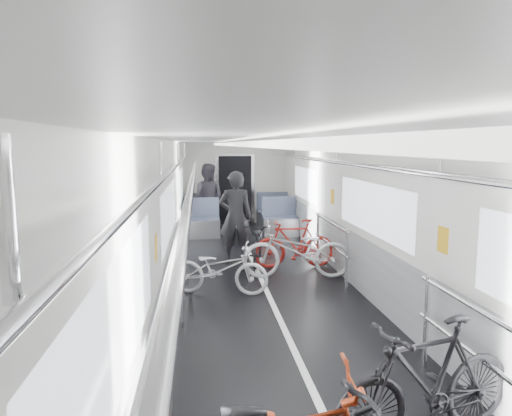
% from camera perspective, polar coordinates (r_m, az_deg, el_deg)
% --- Properties ---
extents(car_shell, '(3.02, 14.01, 2.41)m').
position_cam_1_polar(car_shell, '(8.32, 0.18, -0.41)').
color(car_shell, black).
rests_on(car_shell, ground).
extents(bike_left_far, '(1.63, 0.90, 0.81)m').
position_cam_1_polar(bike_left_far, '(7.22, -4.61, -7.57)').
color(bike_left_far, silver).
rests_on(bike_left_far, floor).
extents(bike_right_near, '(1.75, 0.85, 1.01)m').
position_cam_1_polar(bike_right_near, '(4.03, 20.60, -19.65)').
color(bike_right_near, black).
rests_on(bike_right_near, floor).
extents(bike_right_mid, '(1.95, 0.85, 0.99)m').
position_cam_1_polar(bike_right_mid, '(8.03, 5.17, -5.31)').
color(bike_right_mid, '#BBBBC0').
rests_on(bike_right_mid, floor).
extents(bike_right_far, '(1.56, 0.46, 0.94)m').
position_cam_1_polar(bike_right_far, '(8.71, 4.83, -4.46)').
color(bike_right_far, '#A21A13').
rests_on(bike_right_far, floor).
extents(bike_aisle, '(0.87, 1.63, 0.81)m').
position_cam_1_polar(bike_aisle, '(9.07, 0.38, -4.33)').
color(bike_aisle, black).
rests_on(bike_aisle, floor).
extents(person_standing, '(0.70, 0.49, 1.83)m').
position_cam_1_polar(person_standing, '(9.02, -2.57, -1.13)').
color(person_standing, black).
rests_on(person_standing, floor).
extents(person_seated, '(1.06, 0.93, 1.84)m').
position_cam_1_polar(person_seated, '(12.15, -6.10, 1.22)').
color(person_seated, '#343039').
rests_on(person_seated, floor).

